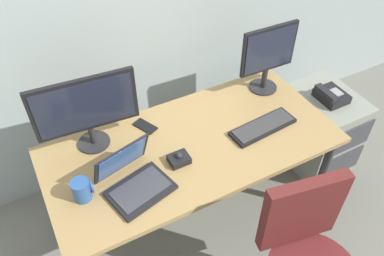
% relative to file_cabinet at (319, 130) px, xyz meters
% --- Properties ---
extents(ground_plane, '(8.00, 8.00, 0.00)m').
position_rel_file_cabinet_xyz_m(ground_plane, '(-1.07, -0.03, -0.30)').
color(ground_plane, slate).
extents(desk, '(1.65, 0.79, 0.71)m').
position_rel_file_cabinet_xyz_m(desk, '(-1.07, -0.03, 0.34)').
color(desk, '#A17E4B').
rests_on(desk, ground).
extents(file_cabinet, '(0.42, 0.53, 0.60)m').
position_rel_file_cabinet_xyz_m(file_cabinet, '(0.00, 0.00, 0.00)').
color(file_cabinet, gray).
rests_on(file_cabinet, ground).
extents(desk_phone, '(0.17, 0.20, 0.09)m').
position_rel_file_cabinet_xyz_m(desk_phone, '(-0.01, -0.02, 0.34)').
color(desk_phone, black).
rests_on(desk_phone, file_cabinet).
extents(monitor_main, '(0.55, 0.18, 0.44)m').
position_rel_file_cabinet_xyz_m(monitor_main, '(-1.56, 0.23, 0.66)').
color(monitor_main, '#262628').
rests_on(monitor_main, desk).
extents(monitor_side, '(0.38, 0.18, 0.45)m').
position_rel_file_cabinet_xyz_m(monitor_side, '(-0.42, 0.20, 0.66)').
color(monitor_side, '#262628').
rests_on(monitor_side, desk).
extents(keyboard, '(0.42, 0.17, 0.03)m').
position_rel_file_cabinet_xyz_m(keyboard, '(-0.65, -0.12, 0.42)').
color(keyboard, black).
rests_on(keyboard, desk).
extents(laptop, '(0.37, 0.36, 0.23)m').
position_rel_file_cabinet_xyz_m(laptop, '(-1.47, -0.16, 0.46)').
color(laptop, black).
rests_on(laptop, desk).
extents(trackball_mouse, '(0.11, 0.09, 0.07)m').
position_rel_file_cabinet_xyz_m(trackball_mouse, '(-1.20, -0.12, 0.43)').
color(trackball_mouse, black).
rests_on(trackball_mouse, desk).
extents(coffee_mug, '(0.10, 0.09, 0.12)m').
position_rel_file_cabinet_xyz_m(coffee_mug, '(-1.72, -0.11, 0.46)').
color(coffee_mug, '#2B5392').
rests_on(coffee_mug, desk).
extents(cell_phone, '(0.12, 0.16, 0.01)m').
position_rel_file_cabinet_xyz_m(cell_phone, '(-1.25, 0.22, 0.41)').
color(cell_phone, black).
rests_on(cell_phone, desk).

